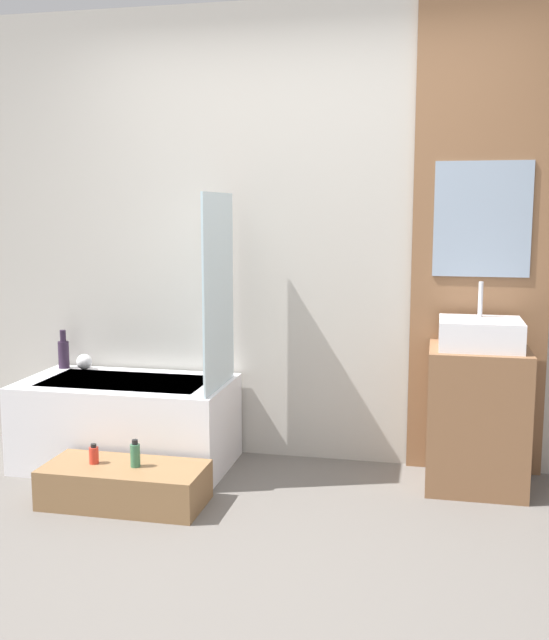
% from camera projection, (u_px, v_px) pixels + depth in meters
% --- Properties ---
extents(ground_plane, '(12.00, 12.00, 0.00)m').
position_uv_depth(ground_plane, '(232.00, 583.00, 2.95)').
color(ground_plane, '#605B56').
extents(wall_tiled_back, '(4.20, 0.06, 2.60)m').
position_uv_depth(wall_tiled_back, '(303.00, 237.00, 4.28)').
color(wall_tiled_back, '#B7B2A8').
rests_on(wall_tiled_back, ground_plane).
extents(wall_wood_accent, '(0.73, 0.04, 2.60)m').
position_uv_depth(wall_wood_accent, '(481.00, 237.00, 4.03)').
color(wall_wood_accent, brown).
rests_on(wall_wood_accent, ground_plane).
extents(bathtub, '(1.18, 0.65, 0.49)m').
position_uv_depth(bathtub, '(127.00, 422.00, 4.27)').
color(bathtub, white).
rests_on(bathtub, ground_plane).
extents(glass_shower_screen, '(0.01, 0.55, 1.05)m').
position_uv_depth(glass_shower_screen, '(218.00, 292.00, 4.01)').
color(glass_shower_screen, silver).
rests_on(glass_shower_screen, bathtub).
extents(wooden_step_bench, '(0.80, 0.37, 0.20)m').
position_uv_depth(wooden_step_bench, '(125.00, 485.00, 3.72)').
color(wooden_step_bench, olive).
rests_on(wooden_step_bench, ground_plane).
extents(vanity_cabinet, '(0.51, 0.47, 0.75)m').
position_uv_depth(vanity_cabinet, '(477.00, 418.00, 3.92)').
color(vanity_cabinet, brown).
rests_on(vanity_cabinet, ground_plane).
extents(sink, '(0.42, 0.37, 0.34)m').
position_uv_depth(sink, '(480.00, 334.00, 3.86)').
color(sink, white).
rests_on(sink, vanity_cabinet).
extents(vase_tall_dark, '(0.07, 0.07, 0.23)m').
position_uv_depth(vase_tall_dark, '(64.00, 353.00, 4.56)').
color(vase_tall_dark, '#2D1E33').
rests_on(vase_tall_dark, bathtub).
extents(vase_round_light, '(0.09, 0.09, 0.09)m').
position_uv_depth(vase_round_light, '(84.00, 362.00, 4.53)').
color(vase_round_light, white).
rests_on(vase_round_light, bathtub).
extents(bottle_soap_primary, '(0.05, 0.05, 0.10)m').
position_uv_depth(bottle_soap_primary, '(94.00, 455.00, 3.73)').
color(bottle_soap_primary, red).
rests_on(bottle_soap_primary, wooden_step_bench).
extents(bottle_soap_secondary, '(0.05, 0.05, 0.14)m').
position_uv_depth(bottle_soap_secondary, '(135.00, 455.00, 3.69)').
color(bottle_soap_secondary, '#38704C').
rests_on(bottle_soap_secondary, wooden_step_bench).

